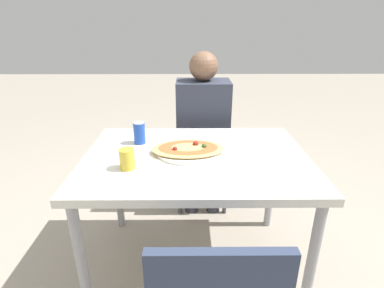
{
  "coord_description": "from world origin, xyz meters",
  "views": [
    {
      "loc": [
        -0.03,
        -1.44,
        1.39
      ],
      "look_at": [
        -0.02,
        0.01,
        0.79
      ],
      "focal_mm": 28.0,
      "sensor_mm": 36.0,
      "label": 1
    }
  ],
  "objects_px": {
    "chair_far_seated": "(202,141)",
    "pizza_main": "(188,149)",
    "soda_can": "(139,133)",
    "dining_table": "(196,168)",
    "person_seated": "(203,121)",
    "drink_glass": "(127,159)"
  },
  "relations": [
    {
      "from": "chair_far_seated",
      "to": "pizza_main",
      "type": "height_order",
      "value": "chair_far_seated"
    },
    {
      "from": "person_seated",
      "to": "drink_glass",
      "type": "xyz_separation_m",
      "value": [
        -0.39,
        -0.79,
        0.07
      ]
    },
    {
      "from": "soda_can",
      "to": "drink_glass",
      "type": "bearing_deg",
      "value": -91.6
    },
    {
      "from": "pizza_main",
      "to": "soda_can",
      "type": "height_order",
      "value": "soda_can"
    },
    {
      "from": "drink_glass",
      "to": "chair_far_seated",
      "type": "bearing_deg",
      "value": 66.4
    },
    {
      "from": "pizza_main",
      "to": "soda_can",
      "type": "bearing_deg",
      "value": 153.96
    },
    {
      "from": "soda_can",
      "to": "drink_glass",
      "type": "distance_m",
      "value": 0.32
    },
    {
      "from": "dining_table",
      "to": "person_seated",
      "type": "height_order",
      "value": "person_seated"
    },
    {
      "from": "soda_can",
      "to": "dining_table",
      "type": "bearing_deg",
      "value": -28.24
    },
    {
      "from": "dining_table",
      "to": "person_seated",
      "type": "distance_m",
      "value": 0.65
    },
    {
      "from": "person_seated",
      "to": "drink_glass",
      "type": "height_order",
      "value": "person_seated"
    },
    {
      "from": "drink_glass",
      "to": "dining_table",
      "type": "bearing_deg",
      "value": 24.43
    },
    {
      "from": "chair_far_seated",
      "to": "dining_table",
      "type": "bearing_deg",
      "value": 85.16
    },
    {
      "from": "soda_can",
      "to": "chair_far_seated",
      "type": "bearing_deg",
      "value": 56.38
    },
    {
      "from": "person_seated",
      "to": "pizza_main",
      "type": "relative_size",
      "value": 3.0
    },
    {
      "from": "dining_table",
      "to": "drink_glass",
      "type": "relative_size",
      "value": 11.7
    },
    {
      "from": "person_seated",
      "to": "drink_glass",
      "type": "relative_size",
      "value": 11.93
    },
    {
      "from": "chair_far_seated",
      "to": "soda_can",
      "type": "xyz_separation_m",
      "value": [
        -0.38,
        -0.58,
        0.29
      ]
    },
    {
      "from": "pizza_main",
      "to": "soda_can",
      "type": "relative_size",
      "value": 3.2
    },
    {
      "from": "person_seated",
      "to": "soda_can",
      "type": "height_order",
      "value": "person_seated"
    },
    {
      "from": "pizza_main",
      "to": "soda_can",
      "type": "distance_m",
      "value": 0.32
    },
    {
      "from": "dining_table",
      "to": "chair_far_seated",
      "type": "xyz_separation_m",
      "value": [
        0.06,
        0.75,
        -0.15
      ]
    }
  ]
}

